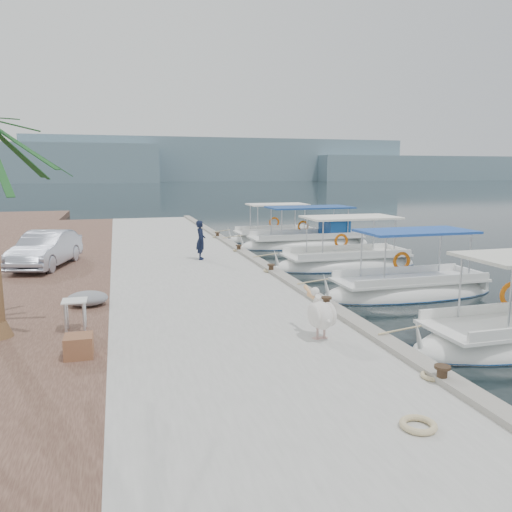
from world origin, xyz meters
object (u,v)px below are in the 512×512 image
Objects in this scene: fisherman at (201,240)px; parked_car at (46,249)px; fishing_caique_d at (307,243)px; fishing_caique_e at (275,239)px; fishing_caique_b at (409,292)px; pelican at (321,314)px; fishing_caique_c at (346,264)px.

fisherman reaches higher than parked_car.
fisherman is (-6.91, -5.38, 1.14)m from fishing_caique_d.
parked_car is (-11.92, -8.15, 1.07)m from fishing_caique_e.
pelican is (-5.19, -4.62, 0.93)m from fishing_caique_b.
fishing_caique_c and fishing_caique_e have the same top height.
fisherman is at bearing -125.87° from fishing_caique_e.
fishing_caique_b is 1.50× the size of parked_car.
fishing_caique_d is 1.84× the size of parked_car.
fishing_caique_b is at bearing -94.11° from fishing_caique_d.
fishing_caique_d is at bearing 84.16° from fishing_caique_c.
fishing_caique_d is 14.08m from parked_car.
parked_car is (-6.05, -0.03, -0.13)m from fisherman.
fishing_caique_b is 13.61m from parked_car.
fishing_caique_c is at bearing -95.84° from fishing_caique_d.
fishing_caique_c is 8.97m from fishing_caique_e.
fishing_caique_d is 1.32× the size of fishing_caique_e.
fishing_caique_e is 19.50m from pelican.
fishing_caique_e reaches higher than fisherman.
fishing_caique_d reaches higher than parked_car.
fishing_caique_e reaches higher than parked_car.
fishing_caique_b is 0.94× the size of fishing_caique_c.
fisherman is at bearing -142.12° from fishing_caique_d.
fisherman is (-6.28, 0.84, 1.20)m from fishing_caique_c.
fishing_caique_b is 8.69m from fisherman.
fishing_caique_b and fishing_caique_d have the same top height.
fishing_caique_e is (-0.40, 8.96, 0.00)m from fishing_caique_c.
fishing_caique_c is 4.07× the size of fisherman.
pelican is (-5.38, -9.87, 0.93)m from fishing_caique_c.
parked_car is (-6.95, 10.67, 0.13)m from pelican.
fishing_caique_d is 8.83m from fisherman.
parked_car reaches higher than pelican.
pelican is at bearing -166.75° from fisherman.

